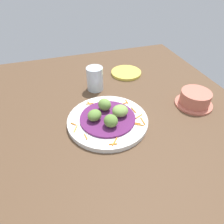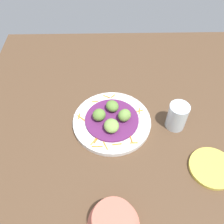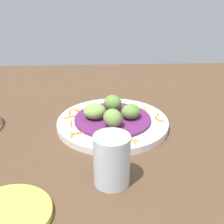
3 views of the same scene
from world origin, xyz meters
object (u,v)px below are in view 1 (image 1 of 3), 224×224
(water_glass, at_px, (95,79))
(guac_scoop_back, at_px, (111,121))
(main_plate, at_px, (108,121))
(side_plate_small, at_px, (126,73))
(terracotta_bowl, at_px, (195,99))
(guac_scoop_right, at_px, (95,115))
(guac_scoop_center, at_px, (104,105))
(guac_scoop_left, at_px, (120,111))

(water_glass, bearing_deg, guac_scoop_back, -93.33)
(main_plate, relative_size, water_glass, 2.78)
(guac_scoop_back, height_order, side_plate_small, guac_scoop_back)
(terracotta_bowl, bearing_deg, guac_scoop_right, 179.27)
(guac_scoop_center, height_order, terracotta_bowl, guac_scoop_center)
(guac_scoop_left, relative_size, terracotta_bowl, 0.39)
(main_plate, relative_size, guac_scoop_center, 5.88)
(guac_scoop_left, height_order, side_plate_small, guac_scoop_left)
(side_plate_small, height_order, water_glass, water_glass)
(guac_scoop_right, bearing_deg, side_plate_small, 52.94)
(main_plate, xyz_separation_m, guac_scoop_back, (-0.00, -0.04, 0.04))
(water_glass, bearing_deg, guac_scoop_left, -82.17)
(guac_scoop_left, height_order, guac_scoop_center, guac_scoop_center)
(guac_scoop_back, relative_size, terracotta_bowl, 0.33)
(guac_scoop_center, xyz_separation_m, terracotta_bowl, (0.34, -0.05, -0.02))
(guac_scoop_right, height_order, guac_scoop_back, guac_scoop_back)
(main_plate, xyz_separation_m, guac_scoop_center, (0.00, 0.04, 0.04))
(water_glass, bearing_deg, main_plate, -93.40)
(guac_scoop_right, distance_m, side_plate_small, 0.38)
(guac_scoop_right, height_order, terracotta_bowl, guac_scoop_right)
(guac_scoop_center, height_order, guac_scoop_right, guac_scoop_center)
(water_glass, bearing_deg, guac_scoop_center, -93.50)
(side_plate_small, bearing_deg, guac_scoop_center, -124.94)
(guac_scoop_center, bearing_deg, water_glass, 86.50)
(guac_scoop_center, relative_size, terracotta_bowl, 0.33)
(side_plate_small, bearing_deg, water_glass, -153.98)
(guac_scoop_left, bearing_deg, terracotta_bowl, -0.07)
(guac_scoop_left, distance_m, water_glass, 0.22)
(guac_scoop_center, distance_m, side_plate_small, 0.32)
(guac_scoop_right, bearing_deg, water_glass, 75.40)
(main_plate, height_order, terracotta_bowl, terracotta_bowl)
(main_plate, xyz_separation_m, terracotta_bowl, (0.34, -0.00, 0.02))
(terracotta_bowl, xyz_separation_m, water_glass, (-0.33, 0.22, 0.02))
(guac_scoop_left, bearing_deg, guac_scoop_right, 177.00)
(main_plate, relative_size, guac_scoop_left, 5.01)
(guac_scoop_right, height_order, side_plate_small, guac_scoop_right)
(main_plate, bearing_deg, guac_scoop_right, 177.00)
(guac_scoop_center, bearing_deg, main_plate, -93.00)
(guac_scoop_center, xyz_separation_m, side_plate_small, (0.18, 0.26, -0.04))
(main_plate, relative_size, guac_scoop_right, 5.62)
(guac_scoop_center, distance_m, water_glass, 0.18)
(guac_scoop_center, relative_size, guac_scoop_right, 0.96)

